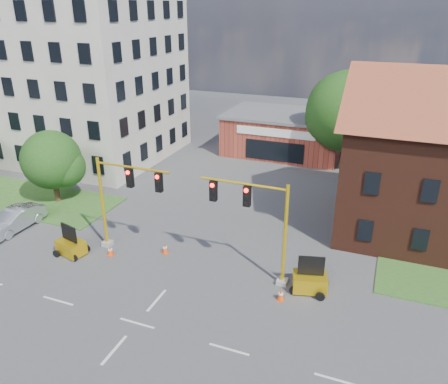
# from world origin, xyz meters

# --- Properties ---
(ground) EXTENTS (120.00, 120.00, 0.00)m
(ground) POSITION_xyz_m (0.00, 0.00, 0.00)
(ground) COLOR #49494C
(ground) RESTS_ON ground
(lane_markings) EXTENTS (60.00, 36.00, 0.01)m
(lane_markings) POSITION_xyz_m (0.00, -3.00, 0.01)
(lane_markings) COLOR silver
(lane_markings) RESTS_ON ground
(office_block) EXTENTS (18.40, 15.40, 20.60)m
(office_block) POSITION_xyz_m (-20.00, 21.90, 10.31)
(office_block) COLOR #BAB1A3
(office_block) RESTS_ON ground
(brick_shop) EXTENTS (12.40, 8.40, 4.30)m
(brick_shop) POSITION_xyz_m (0.00, 29.98, 2.16)
(brick_shop) COLOR maroon
(brick_shop) RESTS_ON ground
(tree_large) EXTENTS (8.02, 7.63, 9.46)m
(tree_large) POSITION_xyz_m (6.89, 27.08, 5.40)
(tree_large) COLOR #3B2715
(tree_large) RESTS_ON ground
(tree_nw_front) EXTENTS (4.90, 4.66, 5.94)m
(tree_nw_front) POSITION_xyz_m (-13.76, 10.58, 3.45)
(tree_nw_front) COLOR #3B2715
(tree_nw_front) RESTS_ON ground
(signal_mast_west) EXTENTS (5.30, 0.60, 6.20)m
(signal_mast_west) POSITION_xyz_m (-4.36, 6.00, 3.92)
(signal_mast_west) COLOR #979892
(signal_mast_west) RESTS_ON ground
(signal_mast_east) EXTENTS (5.30, 0.60, 6.20)m
(signal_mast_east) POSITION_xyz_m (4.36, 6.00, 3.92)
(signal_mast_east) COLOR #979892
(signal_mast_east) RESTS_ON ground
(trailer_west) EXTENTS (2.01, 1.59, 2.02)m
(trailer_west) POSITION_xyz_m (-7.46, 4.21, 0.63)
(trailer_west) COLOR gold
(trailer_west) RESTS_ON ground
(trailer_east) EXTENTS (2.12, 1.68, 2.13)m
(trailer_east) POSITION_xyz_m (7.58, 5.92, 0.67)
(trailer_east) COLOR gold
(trailer_east) RESTS_ON ground
(cone_a) EXTENTS (0.40, 0.40, 0.70)m
(cone_a) POSITION_xyz_m (-5.07, 5.01, 0.34)
(cone_a) COLOR #EA430C
(cone_a) RESTS_ON ground
(cone_b) EXTENTS (0.40, 0.40, 0.70)m
(cone_b) POSITION_xyz_m (-1.93, 6.55, 0.34)
(cone_b) COLOR #EA430C
(cone_b) RESTS_ON ground
(cone_c) EXTENTS (0.40, 0.40, 0.70)m
(cone_c) POSITION_xyz_m (6.30, 4.50, 0.34)
(cone_c) COLOR #EA430C
(cone_c) RESTS_ON ground
(cone_d) EXTENTS (0.40, 0.40, 0.70)m
(cone_d) POSITION_xyz_m (8.00, 6.66, 0.34)
(cone_d) COLOR #EA430C
(cone_d) RESTS_ON ground
(pickup_white) EXTENTS (6.46, 4.81, 1.63)m
(pickup_white) POSITION_xyz_m (13.38, 16.00, 0.82)
(pickup_white) COLOR silver
(pickup_white) RESTS_ON ground
(sedan_silver_front) EXTENTS (1.72, 4.69, 1.53)m
(sedan_silver_front) POSITION_xyz_m (-13.46, 5.53, 0.77)
(sedan_silver_front) COLOR #96999D
(sedan_silver_front) RESTS_ON ground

